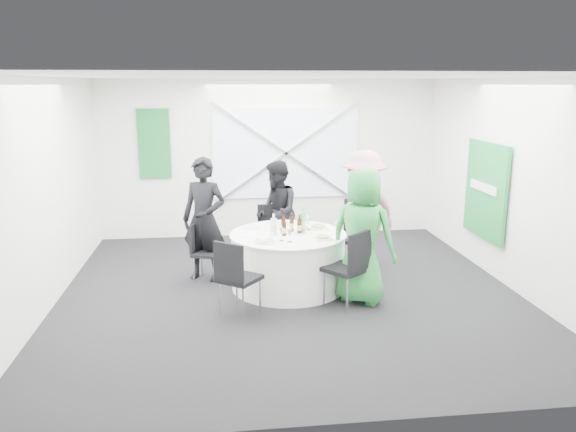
{
  "coord_description": "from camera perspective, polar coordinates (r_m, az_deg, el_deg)",
  "views": [
    {
      "loc": [
        -0.88,
        -6.99,
        2.71
      ],
      "look_at": [
        0.0,
        0.2,
        1.0
      ],
      "focal_mm": 35.0,
      "sensor_mm": 36.0,
      "label": 1
    }
  ],
  "objects": [
    {
      "name": "window_brace_a",
      "position": [
        10.06,
        -0.19,
        6.37
      ],
      "size": [
        2.63,
        0.05,
        1.84
      ],
      "primitive_type": "cube",
      "rotation": [
        0.0,
        0.97,
        0.0
      ],
      "color": "silver",
      "rests_on": "window_panel"
    },
    {
      "name": "person_man_back",
      "position": [
        8.59,
        -1.16,
        0.39
      ],
      "size": [
        0.45,
        0.78,
        1.59
      ],
      "primitive_type": "imported",
      "rotation": [
        0.0,
        0.0,
        -1.54
      ],
      "color": "black",
      "rests_on": "floor"
    },
    {
      "name": "plate_back",
      "position": [
        8.0,
        -0.46,
        -0.78
      ],
      "size": [
        0.28,
        0.28,
        0.01
      ],
      "color": "white",
      "rests_on": "banquet_table"
    },
    {
      "name": "beer_bottle_d",
      "position": [
        7.37,
        -0.4,
        -1.34
      ],
      "size": [
        0.06,
        0.06,
        0.24
      ],
      "color": "#371D0A",
      "rests_on": "banquet_table"
    },
    {
      "name": "knife_d",
      "position": [
        8.02,
        -1.68,
        -0.78
      ],
      "size": [
        0.15,
        0.02,
        0.01
      ],
      "primitive_type": "cube",
      "rotation": [
        0.0,
        0.0,
        1.57
      ],
      "color": "silver",
      "rests_on": "banquet_table"
    },
    {
      "name": "chair_back_right",
      "position": [
        8.41,
        6.3,
        -1.35
      ],
      "size": [
        0.64,
        0.64,
        1.01
      ],
      "rotation": [
        0.0,
        0.0,
        -0.95
      ],
      "color": "black",
      "rests_on": "floor"
    },
    {
      "name": "wine_glass_b",
      "position": [
        7.78,
        1.86,
        -0.29
      ],
      "size": [
        0.07,
        0.07,
        0.17
      ],
      "color": "white",
      "rests_on": "banquet_table"
    },
    {
      "name": "plate_back_left",
      "position": [
        7.83,
        -3.76,
        -1.12
      ],
      "size": [
        0.26,
        0.26,
        0.01
      ],
      "color": "white",
      "rests_on": "banquet_table"
    },
    {
      "name": "green_water_bottle",
      "position": [
        7.53,
        1.52,
        -0.68
      ],
      "size": [
        0.08,
        0.08,
        0.33
      ],
      "color": "#45B356",
      "rests_on": "banquet_table"
    },
    {
      "name": "wine_glass_d",
      "position": [
        7.13,
        -0.63,
        -1.56
      ],
      "size": [
        0.07,
        0.07,
        0.17
      ],
      "color": "white",
      "rests_on": "banquet_table"
    },
    {
      "name": "knife_b",
      "position": [
        7.42,
        4.37,
        -1.98
      ],
      "size": [
        0.1,
        0.13,
        0.01
      ],
      "primitive_type": "cube",
      "rotation": [
        0.0,
        0.0,
        -0.61
      ],
      "color": "silver",
      "rests_on": "banquet_table"
    },
    {
      "name": "plate_back_right",
      "position": [
        7.78,
        3.08,
        -1.14
      ],
      "size": [
        0.28,
        0.28,
        0.04
      ],
      "color": "white",
      "rests_on": "banquet_table"
    },
    {
      "name": "chair_back",
      "position": [
        8.67,
        -1.7,
        -1.33
      ],
      "size": [
        0.44,
        0.45,
        0.9
      ],
      "rotation": [
        0.0,
        0.0,
        0.1
      ],
      "color": "black",
      "rests_on": "floor"
    },
    {
      "name": "fork_c",
      "position": [
        7.3,
        -4.14,
        -2.23
      ],
      "size": [
        0.1,
        0.13,
        0.01
      ],
      "primitive_type": "cube",
      "rotation": [
        0.0,
        0.0,
        -2.55
      ],
      "color": "silver",
      "rests_on": "banquet_table"
    },
    {
      "name": "person_woman_green",
      "position": [
        7.06,
        7.59,
        -2.01
      ],
      "size": [
        1.01,
        0.94,
        1.73
      ],
      "primitive_type": "imported",
      "rotation": [
        0.0,
        0.0,
        2.53
      ],
      "color": "green",
      "rests_on": "floor"
    },
    {
      "name": "knife_a",
      "position": [
        7.99,
        2.13,
        -0.84
      ],
      "size": [
        0.1,
        0.13,
        0.01
      ],
      "primitive_type": "cube",
      "rotation": [
        0.0,
        0.0,
        0.61
      ],
      "color": "silver",
      "rests_on": "banquet_table"
    },
    {
      "name": "knife_c",
      "position": [
        7.01,
        -2.09,
        -2.86
      ],
      "size": [
        0.11,
        0.13,
        0.01
      ],
      "primitive_type": "cube",
      "rotation": [
        0.0,
        0.0,
        -2.45
      ],
      "color": "silver",
      "rests_on": "banquet_table"
    },
    {
      "name": "green_sign",
      "position": [
        8.63,
        19.43,
        2.45
      ],
      "size": [
        0.05,
        1.2,
        1.4
      ],
      "primitive_type": "cube",
      "color": "#178334",
      "rests_on": "wall_right"
    },
    {
      "name": "window_panel",
      "position": [
        10.09,
        -0.22,
        6.4
      ],
      "size": [
        2.6,
        0.03,
        1.6
      ],
      "primitive_type": "cube",
      "color": "silver",
      "rests_on": "wall_back"
    },
    {
      "name": "fork_d",
      "position": [
        8.04,
        1.08,
        -0.73
      ],
      "size": [
        0.15,
        0.03,
        0.01
      ],
      "primitive_type": "cube",
      "rotation": [
        0.0,
        0.0,
        1.48
      ],
      "color": "silver",
      "rests_on": "banquet_table"
    },
    {
      "name": "napkin",
      "position": [
        7.06,
        -2.46,
        -2.44
      ],
      "size": [
        0.22,
        0.2,
        0.05
      ],
      "primitive_type": "cube",
      "rotation": [
        0.0,
        0.0,
        0.64
      ],
      "color": "white",
      "rests_on": "plate_front_left"
    },
    {
      "name": "wine_glass_c",
      "position": [
        7.67,
        2.08,
        -0.5
      ],
      "size": [
        0.07,
        0.07,
        0.17
      ],
      "color": "white",
      "rests_on": "banquet_table"
    },
    {
      "name": "chair_front_left",
      "position": [
        6.62,
        -5.41,
        -5.78
      ],
      "size": [
        0.6,
        0.6,
        0.94
      ],
      "rotation": [
        0.0,
        0.0,
        2.47
      ],
      "color": "black",
      "rests_on": "floor"
    },
    {
      "name": "wall_right",
      "position": [
        8.1,
        21.77,
        3.03
      ],
      "size": [
        0.0,
        6.0,
        6.0
      ],
      "primitive_type": "plane",
      "rotation": [
        1.57,
        0.0,
        -1.57
      ],
      "color": "silver",
      "rests_on": "floor"
    },
    {
      "name": "wall_back",
      "position": [
        10.12,
        -1.94,
        5.83
      ],
      "size": [
        6.0,
        0.0,
        6.0
      ],
      "primitive_type": "plane",
      "rotation": [
        1.57,
        0.0,
        0.0
      ],
      "color": "silver",
      "rests_on": "floor"
    },
    {
      "name": "wall_left",
      "position": [
        7.42,
        -23.46,
        2.0
      ],
      "size": [
        0.0,
        6.0,
        6.0
      ],
      "primitive_type": "plane",
      "rotation": [
        1.57,
        0.0,
        1.57
      ],
      "color": "silver",
      "rests_on": "floor"
    },
    {
      "name": "banquet_table",
      "position": [
        7.61,
        0.0,
        -4.54
      ],
      "size": [
        1.56,
        1.56,
        0.76
      ],
      "color": "white",
      "rests_on": "floor"
    },
    {
      "name": "ceiling",
      "position": [
        7.05,
        0.2,
        14.01
      ],
      "size": [
        6.0,
        6.0,
        0.0
      ],
      "primitive_type": "plane",
      "rotation": [
        3.14,
        0.0,
        0.0
      ],
      "color": "silver",
      "rests_on": "wall_back"
    },
    {
      "name": "fork_b",
      "position": [
        7.13,
        3.31,
        -2.6
      ],
      "size": [
        0.1,
        0.13,
        0.01
      ],
      "primitive_type": "cube",
      "rotation": [
        0.0,
        0.0,
        -0.6
      ],
      "color": "silver",
      "rests_on": "banquet_table"
    },
    {
      "name": "clear_water_bottle",
      "position": [
        7.39,
        -1.46,
        -1.12
      ],
      "size": [
        0.08,
        0.08,
        0.29
      ],
      "color": "silver",
      "rests_on": "banquet_table"
    },
    {
      "name": "floor",
      "position": [
        7.55,
        0.19,
        -7.75
      ],
      "size": [
        6.0,
        6.0,
        0.0
      ],
      "primitive_type": "plane",
      "color": "black",
      "rests_on": "ground"
    },
    {
      "name": "beer_bottle_c",
      "position": [
        7.49,
        1.16,
        -1.05
      ],
      "size": [
        0.06,
        0.06,
        0.25
      ],
      "color": "#371D0A",
      "rests_on": "banquet_table"
    },
    {
      "name": "chair_back_left",
      "position": [
        7.95,
        -8.7,
        -3.2
      ],
      "size": [
        0.48,
        0.48,
        0.82
      ],
      "rotation": [
        0.0,
        0.0,
        1.21
      ],
      "color": "black",
      "rests_on": "floor"
    },
    {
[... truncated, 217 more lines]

